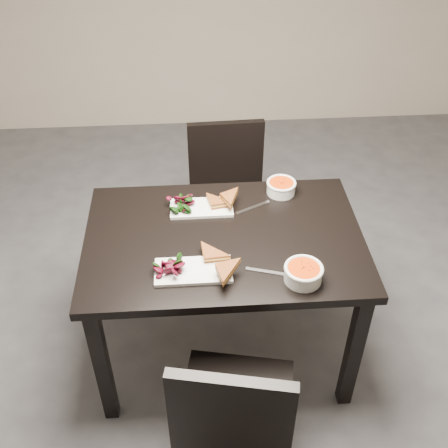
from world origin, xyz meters
name	(u,v)px	position (x,y,z in m)	size (l,w,h in m)	color
ground	(200,368)	(0.00, 0.00, 0.00)	(5.00, 5.00, 0.00)	#47474C
table	(224,254)	(0.13, 0.12, 0.65)	(1.20, 0.80, 0.75)	black
chair_near	(234,413)	(0.12, -0.56, 0.48)	(0.50, 0.50, 0.85)	black
chair_far	(228,190)	(0.20, 0.83, 0.48)	(0.44, 0.44, 0.85)	black
plate_near	(193,271)	(-0.01, -0.09, 0.76)	(0.31, 0.15, 0.02)	white
sandwich_near	(209,261)	(0.06, -0.07, 0.79)	(0.15, 0.12, 0.05)	#A64E22
salad_near	(168,267)	(-0.11, -0.09, 0.79)	(0.10, 0.09, 0.04)	black
soup_bowl_near	(303,273)	(0.42, -0.16, 0.79)	(0.15, 0.15, 0.07)	white
cutlery_near	(268,272)	(0.29, -0.11, 0.75)	(0.18, 0.02, 0.00)	silver
plate_far	(201,208)	(0.04, 0.32, 0.76)	(0.28, 0.14, 0.01)	white
sandwich_far	(216,204)	(0.10, 0.31, 0.79)	(0.14, 0.11, 0.05)	#A64E22
salad_far	(179,204)	(-0.06, 0.32, 0.78)	(0.09, 0.08, 0.04)	black
soup_bowl_far	(281,187)	(0.42, 0.42, 0.79)	(0.14, 0.14, 0.06)	white
cutlery_far	(253,207)	(0.27, 0.31, 0.75)	(0.18, 0.02, 0.00)	silver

